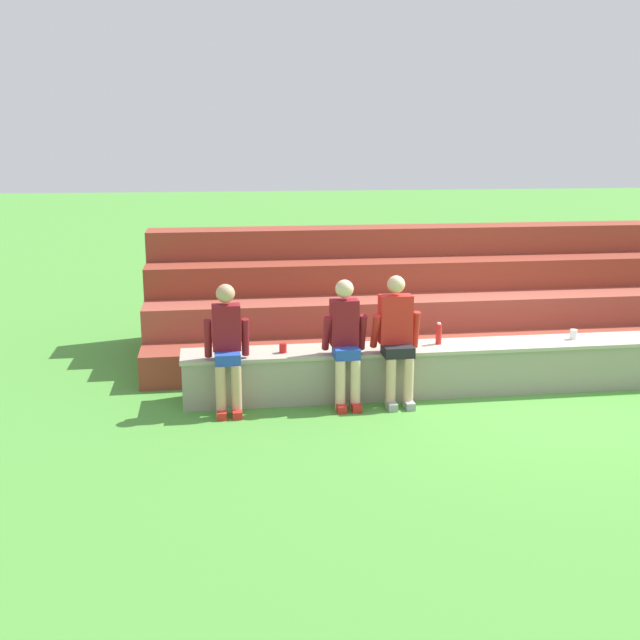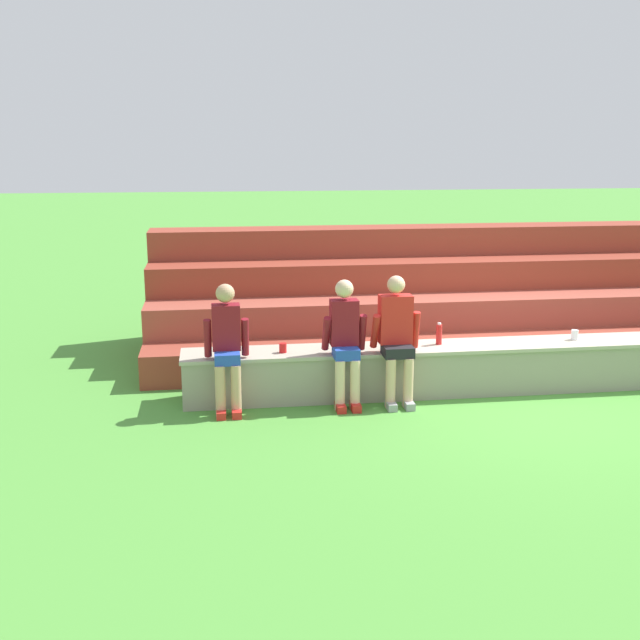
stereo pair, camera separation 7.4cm
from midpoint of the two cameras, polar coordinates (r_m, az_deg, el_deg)
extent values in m
plane|color=#4C9338|center=(9.14, 14.19, -5.47)|extent=(80.00, 80.00, 0.00)
cube|color=gray|center=(9.31, 13.62, -3.31)|extent=(7.58, 0.56, 0.56)
cube|color=#ABA28E|center=(9.24, 13.70, -1.74)|extent=(7.62, 0.60, 0.04)
cube|color=brown|center=(10.09, 11.80, -2.40)|extent=(8.63, 0.67, 0.41)
cube|color=#9B4535|center=(10.66, 10.60, -0.40)|extent=(8.63, 0.67, 0.82)
cube|color=maroon|center=(11.24, 9.53, 1.40)|extent=(8.63, 0.67, 1.22)
cube|color=brown|center=(11.83, 8.57, 3.01)|extent=(8.63, 0.67, 1.63)
cylinder|color=tan|center=(8.19, -7.65, -5.28)|extent=(0.11, 0.11, 0.56)
cylinder|color=tan|center=(8.20, -6.49, -5.24)|extent=(0.11, 0.11, 0.56)
cube|color=red|center=(8.23, -7.59, -6.95)|extent=(0.10, 0.22, 0.08)
cube|color=red|center=(8.24, -6.43, -6.91)|extent=(0.10, 0.22, 0.08)
cube|color=#2347B2|center=(8.21, -7.16, -2.79)|extent=(0.27, 0.30, 0.12)
cube|color=maroon|center=(8.26, -7.24, -0.54)|extent=(0.30, 0.20, 0.49)
sphere|color=tan|center=(8.19, -7.31, 1.97)|extent=(0.20, 0.20, 0.20)
cylinder|color=maroon|center=(8.27, -8.60, -1.36)|extent=(0.08, 0.15, 0.43)
cylinder|color=maroon|center=(8.28, -5.83, -1.27)|extent=(0.08, 0.16, 0.43)
cylinder|color=beige|center=(8.32, 1.26, -4.88)|extent=(0.11, 0.11, 0.56)
cylinder|color=beige|center=(8.35, 2.39, -4.83)|extent=(0.11, 0.11, 0.56)
cube|color=red|center=(8.36, 1.30, -6.52)|extent=(0.10, 0.22, 0.08)
cube|color=red|center=(8.39, 2.43, -6.46)|extent=(0.10, 0.22, 0.08)
cube|color=#2347B2|center=(8.35, 1.71, -2.44)|extent=(0.27, 0.28, 0.12)
cube|color=maroon|center=(8.40, 1.56, -0.17)|extent=(0.30, 0.20, 0.51)
sphere|color=beige|center=(8.32, 1.57, 2.33)|extent=(0.20, 0.20, 0.20)
cylinder|color=maroon|center=(8.38, 0.22, -1.01)|extent=(0.08, 0.25, 0.42)
cylinder|color=maroon|center=(8.44, 2.92, -0.91)|extent=(0.08, 0.19, 0.43)
cylinder|color=#DBAD89|center=(8.42, 5.04, -4.72)|extent=(0.11, 0.11, 0.56)
cylinder|color=#DBAD89|center=(8.47, 6.35, -4.65)|extent=(0.11, 0.11, 0.56)
cube|color=#99999E|center=(8.46, 5.07, -6.34)|extent=(0.10, 0.22, 0.08)
cube|color=#99999E|center=(8.50, 6.38, -6.26)|extent=(0.10, 0.22, 0.08)
cube|color=black|center=(8.46, 5.55, -2.29)|extent=(0.32, 0.30, 0.12)
cube|color=red|center=(8.51, 5.37, 0.07)|extent=(0.36, 0.20, 0.54)
sphere|color=#DBAD89|center=(8.43, 5.43, 2.65)|extent=(0.20, 0.20, 0.20)
cylinder|color=red|center=(8.47, 3.88, -0.82)|extent=(0.08, 0.24, 0.42)
cylinder|color=red|center=(8.57, 6.88, -0.71)|extent=(0.08, 0.15, 0.43)
cylinder|color=red|center=(8.97, 8.58, -1.05)|extent=(0.07, 0.07, 0.23)
cylinder|color=white|center=(8.94, 8.61, -0.26)|extent=(0.04, 0.04, 0.02)
cylinder|color=white|center=(9.58, 18.13, -1.02)|extent=(0.08, 0.08, 0.12)
cylinder|color=red|center=(8.53, -3.02, -2.09)|extent=(0.08, 0.08, 0.11)
camera|label=1|loc=(0.04, -90.25, -0.06)|focal=43.02mm
camera|label=2|loc=(0.04, 89.75, 0.06)|focal=43.02mm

